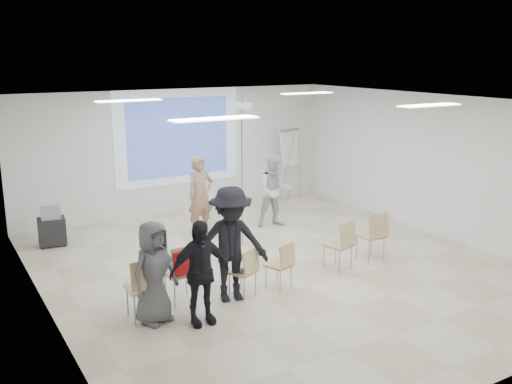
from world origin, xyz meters
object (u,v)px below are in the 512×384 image
chair_right_far (374,232)px  flipchart_easel (290,148)px  chair_far_left (144,284)px  player_right (274,187)px  chair_right_inner (342,241)px  pedestal_table (222,213)px  audience_left (199,265)px  laptop (242,270)px  chair_center (282,262)px  audience_mid (231,237)px  player_left (200,190)px  chair_left_inner (246,268)px  chair_left_mid (182,269)px  av_cart (52,228)px  audience_outer (154,266)px

chair_right_far → flipchart_easel: bearing=76.5°
chair_far_left → flipchart_easel: (5.85, 4.91, 0.83)m
player_right → chair_right_inner: size_ratio=1.93×
pedestal_table → flipchart_easel: size_ratio=0.41×
audience_left → laptop: bearing=31.8°
chair_right_inner → chair_right_far: chair_right_far is taller
chair_center → audience_mid: (-0.92, 0.06, 0.57)m
player_left → chair_far_left: size_ratio=2.04×
chair_left_inner → player_left: bearing=54.1°
chair_left_mid → chair_right_inner: size_ratio=1.03×
pedestal_table → av_cart: size_ratio=0.98×
flipchart_easel → laptop: bearing=-143.1°
player_right → player_left: bearing=-174.4°
av_cart → chair_left_mid: bearing=-65.5°
chair_center → audience_left: audience_left is taller
chair_left_mid → chair_center: chair_left_mid is taller
player_right → av_cart: bearing=-179.4°
pedestal_table → audience_mid: audience_mid is taller
chair_far_left → chair_left_inner: 1.69m
pedestal_table → chair_right_far: size_ratio=0.83×
pedestal_table → chair_far_left: chair_far_left is taller
chair_left_inner → chair_far_left: bearing=157.0°
chair_left_mid → av_cart: bearing=105.2°
chair_center → chair_left_inner: bearing=157.3°
chair_left_mid → chair_center: 1.67m
chair_left_inner → laptop: size_ratio=2.73×
audience_left → chair_left_mid: bearing=88.6°
chair_left_inner → audience_outer: (-1.57, -0.10, 0.38)m
chair_left_mid → chair_left_inner: 1.02m
laptop → av_cart: 4.63m
player_right → chair_center: (-1.82, -3.10, -0.43)m
pedestal_table → audience_left: size_ratio=0.44×
player_left → audience_left: bearing=-122.4°
chair_far_left → audience_outer: (0.12, -0.11, 0.28)m
chair_right_far → av_cart: chair_right_far is taller
chair_left_inner → audience_outer: bearing=161.1°
laptop → chair_right_inner: bearing=158.0°
chair_right_inner → laptop: chair_right_inner is taller
chair_right_far → laptop: chair_right_far is taller
chair_left_inner → flipchart_easel: bearing=27.1°
av_cart → chair_left_inner: bearing=-55.0°
player_right → chair_left_inner: bearing=-114.6°
audience_left → flipchart_easel: size_ratio=0.94×
laptop → audience_mid: audience_mid is taller
chair_center → chair_left_mid: bearing=150.1°
audience_left → chair_far_left: bearing=146.1°
chair_left_mid → audience_left: size_ratio=0.54×
chair_right_inner → audience_outer: 3.62m
audience_outer → chair_left_inner: bearing=-16.1°
chair_left_inner → chair_center: 0.67m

